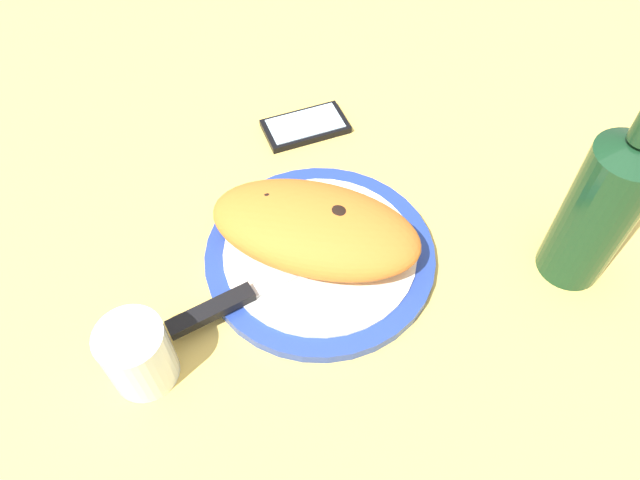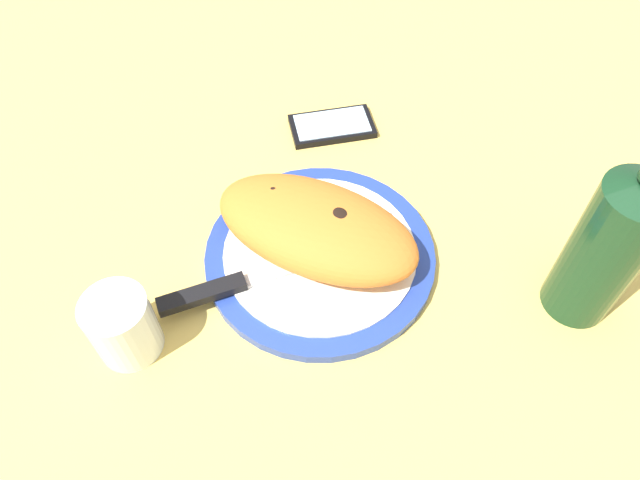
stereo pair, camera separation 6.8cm
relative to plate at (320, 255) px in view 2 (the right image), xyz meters
The scene contains 8 objects.
ground_plane 2.34cm from the plate, ahead, with size 150.00×150.00×3.00cm, color #DBB756.
plate is the anchor object (origin of this frame).
calzone 4.28cm from the plate, 45.86° to the right, with size 26.27×16.44×6.47cm.
fork 8.16cm from the plate, 60.73° to the right, with size 17.66×2.38×0.40cm.
knife 11.28cm from the plate, 45.06° to the left, with size 20.27×16.58×1.20cm.
smartphone 22.82cm from the plate, 76.99° to the right, with size 13.36×11.27×1.16cm.
water_glass 23.56cm from the plate, 46.37° to the left, with size 6.89×6.89×8.22cm.
wine_bottle 31.27cm from the plate, behind, with size 7.40×7.40×27.85cm.
Camera 2 is at (-12.07, 38.73, 58.18)cm, focal length 33.00 mm.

